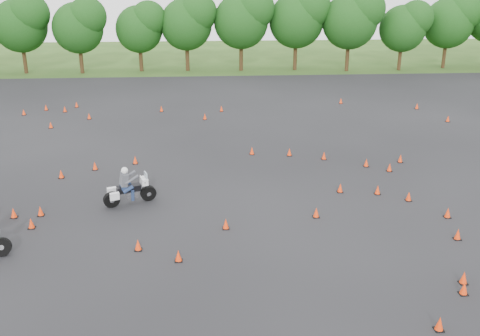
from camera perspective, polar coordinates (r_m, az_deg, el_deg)
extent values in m
plane|color=#2D5119|center=(24.16, 0.68, -5.92)|extent=(140.00, 140.00, 0.00)
plane|color=black|center=(29.65, -0.27, -0.85)|extent=(62.00, 62.00, 0.00)
cone|color=#FD380A|center=(30.88, -18.54, -0.62)|extent=(0.26, 0.26, 0.45)
cone|color=#FD380A|center=(44.20, -8.39, 6.26)|extent=(0.26, 0.26, 0.45)
cone|color=#FD380A|center=(27.66, 17.55, -2.91)|extent=(0.26, 0.26, 0.45)
cone|color=#FD380A|center=(26.45, -20.51, -4.33)|extent=(0.26, 0.26, 0.45)
cone|color=#FD380A|center=(20.64, 22.78, -11.77)|extent=(0.26, 0.26, 0.45)
cone|color=#FD380A|center=(31.45, 15.66, 0.05)|extent=(0.26, 0.26, 0.45)
cone|color=#FD380A|center=(31.63, -15.22, 0.21)|extent=(0.26, 0.26, 0.45)
cone|color=#FD380A|center=(24.46, 22.21, -6.58)|extent=(0.26, 0.26, 0.45)
cone|color=#FD380A|center=(33.15, 1.28, 1.84)|extent=(0.26, 0.26, 0.45)
cone|color=#FD380A|center=(26.71, -23.00, -4.45)|extent=(0.26, 0.26, 0.45)
cone|color=#FD380A|center=(46.96, 18.36, 6.27)|extent=(0.26, 0.26, 0.45)
cone|color=#FD380A|center=(32.64, 8.95, 1.30)|extent=(0.26, 0.26, 0.45)
cone|color=#FD380A|center=(21.20, -6.59, -9.30)|extent=(0.26, 0.26, 0.45)
cone|color=#FD380A|center=(31.89, 13.32, 0.54)|extent=(0.26, 0.26, 0.45)
cone|color=#FD380A|center=(47.22, -17.04, 6.48)|extent=(0.26, 0.26, 0.45)
cone|color=#FD380A|center=(25.34, -21.38, -5.53)|extent=(0.26, 0.26, 0.45)
cone|color=#FD380A|center=(26.40, 21.28, -4.49)|extent=(0.26, 0.26, 0.45)
cone|color=#FD380A|center=(45.83, -18.19, 5.97)|extent=(0.26, 0.26, 0.45)
cone|color=#FD380A|center=(28.04, 14.47, -2.29)|extent=(0.26, 0.26, 0.45)
cone|color=#FD380A|center=(47.37, 10.71, 7.05)|extent=(0.26, 0.26, 0.45)
cone|color=#FD380A|center=(43.81, -2.00, 6.34)|extent=(0.26, 0.26, 0.45)
cone|color=#FD380A|center=(21.28, 22.76, -10.76)|extent=(0.26, 0.26, 0.45)
cone|color=#FD380A|center=(45.96, -22.07, 5.53)|extent=(0.26, 0.26, 0.45)
cone|color=#FD380A|center=(18.53, 20.51, -15.32)|extent=(0.26, 0.26, 0.45)
cone|color=#FD380A|center=(41.28, -19.55, 4.34)|extent=(0.26, 0.26, 0.45)
cone|color=#FD380A|center=(27.87, 10.64, -2.12)|extent=(0.26, 0.26, 0.45)
cone|color=#FD380A|center=(41.38, -3.77, 5.50)|extent=(0.26, 0.26, 0.45)
cone|color=#FD380A|center=(33.03, 5.29, 1.69)|extent=(0.26, 0.26, 0.45)
cone|color=#FD380A|center=(42.99, -15.80, 5.33)|extent=(0.26, 0.26, 0.45)
cone|color=#FD380A|center=(23.57, -1.53, -5.99)|extent=(0.26, 0.26, 0.45)
cone|color=#FD380A|center=(43.57, 21.30, 4.91)|extent=(0.26, 0.26, 0.45)
cone|color=#FD380A|center=(24.89, 8.13, -4.74)|extent=(0.26, 0.26, 0.45)
cone|color=#FD380A|center=(22.22, -10.83, -8.08)|extent=(0.26, 0.26, 0.45)
cone|color=#FD380A|center=(46.94, -19.99, 6.08)|extent=(0.26, 0.26, 0.45)
cone|color=#FD380A|center=(32.10, -11.12, 0.84)|extent=(0.26, 0.26, 0.45)
cone|color=#FD380A|center=(33.14, 16.73, 0.96)|extent=(0.26, 0.26, 0.45)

